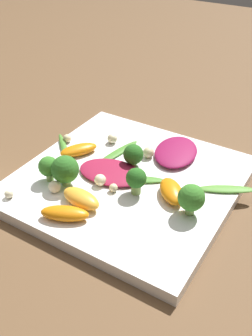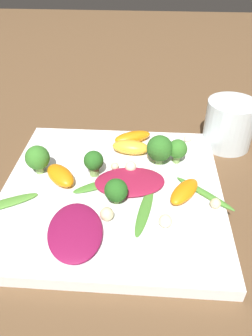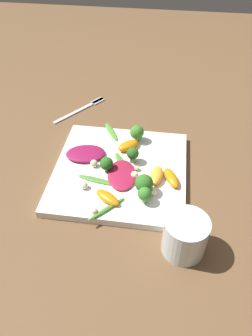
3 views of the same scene
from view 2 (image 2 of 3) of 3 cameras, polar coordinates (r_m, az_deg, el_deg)
ground_plane at (r=0.48m, az=-2.37°, el=-4.97°), size 2.40×2.40×0.00m
plate at (r=0.47m, az=-2.40°, el=-4.15°), size 0.31×0.31×0.02m
drinking_glass at (r=0.59m, az=17.53°, el=7.28°), size 0.08×0.08×0.08m
radicchio_leaf_0 at (r=0.40m, az=-8.85°, el=-10.82°), size 0.08×0.11×0.01m
radicchio_leaf_1 at (r=0.47m, az=0.65°, el=-2.38°), size 0.11×0.08×0.01m
orange_segment_0 at (r=0.48m, az=-11.35°, el=-1.26°), size 0.06×0.06×0.02m
orange_segment_1 at (r=0.45m, az=10.13°, el=-4.02°), size 0.05×0.07×0.02m
orange_segment_2 at (r=0.53m, az=0.83°, el=3.65°), size 0.06×0.03×0.02m
orange_segment_3 at (r=0.56m, az=1.15°, el=5.40°), size 0.07×0.05×0.02m
broccoli_floret_0 at (r=0.51m, az=8.98°, el=3.22°), size 0.03×0.03×0.04m
broccoli_floret_1 at (r=0.49m, az=-15.15°, el=1.67°), size 0.04×0.04×0.04m
broccoli_floret_2 at (r=0.48m, az=-5.65°, el=1.11°), size 0.03×0.03×0.04m
broccoli_floret_3 at (r=0.43m, az=-1.73°, el=-3.96°), size 0.03×0.03×0.04m
broccoli_floret_4 at (r=0.50m, az=5.88°, el=3.37°), size 0.04×0.04×0.05m
arugula_sprig_0 at (r=0.43m, az=3.27°, el=-7.30°), size 0.03×0.10×0.00m
arugula_sprig_1 at (r=0.46m, az=13.47°, el=-4.28°), size 0.08×0.07×0.01m
arugula_sprig_2 at (r=0.47m, az=-20.06°, el=-5.72°), size 0.08×0.06×0.01m
arugula_sprig_3 at (r=0.46m, az=-4.84°, el=-3.28°), size 0.07×0.05×0.00m
macadamia_nut_0 at (r=0.45m, az=15.33°, el=-5.95°), size 0.01×0.01×0.01m
macadamia_nut_1 at (r=0.41m, az=6.86°, el=-9.15°), size 0.02×0.02×0.02m
macadamia_nut_2 at (r=0.41m, az=-2.82°, el=-8.04°), size 0.02×0.02×0.02m
macadamia_nut_3 at (r=0.49m, az=0.83°, el=0.22°), size 0.02×0.02×0.02m
macadamia_nut_4 at (r=0.49m, az=-2.07°, el=0.28°), size 0.01×0.01×0.01m
macadamia_nut_5 at (r=0.57m, az=10.67°, el=5.11°), size 0.01×0.01×0.01m
macadamia_nut_6 at (r=0.53m, az=6.12°, el=3.08°), size 0.02×0.02×0.02m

